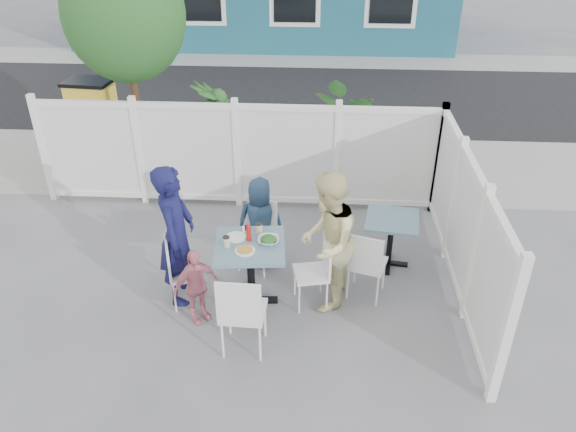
# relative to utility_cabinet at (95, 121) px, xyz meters

# --- Properties ---
(ground) EXTENTS (80.00, 80.00, 0.00)m
(ground) POSITION_rel_utility_cabinet_xyz_m (2.63, -4.00, -0.67)
(ground) COLOR slate
(near_sidewalk) EXTENTS (24.00, 2.60, 0.01)m
(near_sidewalk) POSITION_rel_utility_cabinet_xyz_m (2.63, -0.20, -0.66)
(near_sidewalk) COLOR gray
(near_sidewalk) RESTS_ON ground
(street) EXTENTS (24.00, 5.00, 0.01)m
(street) POSITION_rel_utility_cabinet_xyz_m (2.63, 3.50, -0.66)
(street) COLOR black
(street) RESTS_ON ground
(far_sidewalk) EXTENTS (24.00, 1.60, 0.01)m
(far_sidewalk) POSITION_rel_utility_cabinet_xyz_m (2.63, 6.60, -0.66)
(far_sidewalk) COLOR gray
(far_sidewalk) RESTS_ON ground
(fence_back) EXTENTS (5.86, 0.08, 1.60)m
(fence_back) POSITION_rel_utility_cabinet_xyz_m (2.73, -1.60, 0.12)
(fence_back) COLOR white
(fence_back) RESTS_ON ground
(fence_right) EXTENTS (0.08, 3.66, 1.60)m
(fence_right) POSITION_rel_utility_cabinet_xyz_m (5.63, -3.40, 0.12)
(fence_right) COLOR white
(fence_right) RESTS_ON ground
(tree) EXTENTS (1.80, 1.62, 3.59)m
(tree) POSITION_rel_utility_cabinet_xyz_m (1.03, -0.70, 1.93)
(tree) COLOR #382316
(tree) RESTS_ON ground
(utility_cabinet) EXTENTS (0.76, 0.58, 1.33)m
(utility_cabinet) POSITION_rel_utility_cabinet_xyz_m (0.00, 0.00, 0.00)
(utility_cabinet) COLOR gold
(utility_cabinet) RESTS_ON ground
(potted_shrub_a) EXTENTS (1.08, 1.08, 1.67)m
(potted_shrub_a) POSITION_rel_utility_cabinet_xyz_m (2.32, -0.90, 0.17)
(potted_shrub_a) COLOR #1E5121
(potted_shrub_a) RESTS_ON ground
(potted_shrub_b) EXTENTS (1.86, 1.93, 1.65)m
(potted_shrub_b) POSITION_rel_utility_cabinet_xyz_m (4.62, -1.00, 0.16)
(potted_shrub_b) COLOR #1E5121
(potted_shrub_b) RESTS_ON ground
(main_table) EXTENTS (0.84, 0.84, 0.81)m
(main_table) POSITION_rel_utility_cabinet_xyz_m (3.19, -3.90, -0.04)
(main_table) COLOR #41597A
(main_table) RESTS_ON ground
(spare_table) EXTENTS (0.73, 0.73, 0.68)m
(spare_table) POSITION_rel_utility_cabinet_xyz_m (4.85, -3.03, -0.14)
(spare_table) COLOR #41597A
(spare_table) RESTS_ON ground
(chair_left) EXTENTS (0.47, 0.48, 0.85)m
(chair_left) POSITION_rel_utility_cabinet_xyz_m (2.37, -3.95, -0.17)
(chair_left) COLOR white
(chair_left) RESTS_ON ground
(chair_right) EXTENTS (0.45, 0.46, 0.86)m
(chair_right) POSITION_rel_utility_cabinet_xyz_m (3.95, -3.85, -0.16)
(chair_right) COLOR white
(chair_right) RESTS_ON ground
(chair_back) EXTENTS (0.52, 0.51, 0.90)m
(chair_back) POSITION_rel_utility_cabinet_xyz_m (3.20, -3.13, -0.14)
(chair_back) COLOR white
(chair_back) RESTS_ON ground
(chair_near) EXTENTS (0.47, 0.45, 0.99)m
(chair_near) POSITION_rel_utility_cabinet_xyz_m (3.20, -4.73, -0.09)
(chair_near) COLOR white
(chair_near) RESTS_ON ground
(chair_spare) EXTENTS (0.51, 0.50, 0.91)m
(chair_spare) POSITION_rel_utility_cabinet_xyz_m (4.50, -3.74, -0.14)
(chair_spare) COLOR white
(chair_spare) RESTS_ON ground
(man) EXTENTS (0.41, 0.62, 1.70)m
(man) POSITION_rel_utility_cabinet_xyz_m (2.36, -3.83, 0.18)
(man) COLOR #131442
(man) RESTS_ON ground
(woman) EXTENTS (0.74, 0.89, 1.66)m
(woman) POSITION_rel_utility_cabinet_xyz_m (4.04, -3.84, 0.16)
(woman) COLOR #DDCB52
(woman) RESTS_ON ground
(boy) EXTENTS (0.58, 0.38, 1.19)m
(boy) POSITION_rel_utility_cabinet_xyz_m (3.22, -3.07, -0.07)
(boy) COLOR navy
(boy) RESTS_ON ground
(toddler) EXTENTS (0.55, 0.53, 0.92)m
(toddler) POSITION_rel_utility_cabinet_xyz_m (2.62, -4.23, -0.21)
(toddler) COLOR pink
(toddler) RESTS_ON ground
(plate_main) EXTENTS (0.23, 0.23, 0.01)m
(plate_main) POSITION_rel_utility_cabinet_xyz_m (3.15, -4.04, 0.15)
(plate_main) COLOR white
(plate_main) RESTS_ON main_table
(plate_side) EXTENTS (0.23, 0.23, 0.02)m
(plate_side) POSITION_rel_utility_cabinet_xyz_m (3.01, -3.78, 0.15)
(plate_side) COLOR white
(plate_side) RESTS_ON main_table
(salad_bowl) EXTENTS (0.24, 0.24, 0.06)m
(salad_bowl) POSITION_rel_utility_cabinet_xyz_m (3.39, -3.86, 0.17)
(salad_bowl) COLOR white
(salad_bowl) RESTS_ON main_table
(coffee_cup_a) EXTENTS (0.07, 0.07, 0.11)m
(coffee_cup_a) POSITION_rel_utility_cabinet_xyz_m (2.94, -3.95, 0.20)
(coffee_cup_a) COLOR beige
(coffee_cup_a) RESTS_ON main_table
(coffee_cup_b) EXTENTS (0.08, 0.08, 0.11)m
(coffee_cup_b) POSITION_rel_utility_cabinet_xyz_m (3.27, -3.66, 0.20)
(coffee_cup_b) COLOR beige
(coffee_cup_b) RESTS_ON main_table
(ketchup_bottle) EXTENTS (0.06, 0.06, 0.18)m
(ketchup_bottle) POSITION_rel_utility_cabinet_xyz_m (3.17, -3.82, 0.23)
(ketchup_bottle) COLOR #B21910
(ketchup_bottle) RESTS_ON main_table
(salt_shaker) EXTENTS (0.03, 0.03, 0.07)m
(salt_shaker) POSITION_rel_utility_cabinet_xyz_m (3.09, -3.65, 0.18)
(salt_shaker) COLOR white
(salt_shaker) RESTS_ON main_table
(pepper_shaker) EXTENTS (0.03, 0.03, 0.06)m
(pepper_shaker) POSITION_rel_utility_cabinet_xyz_m (3.11, -3.62, 0.18)
(pepper_shaker) COLOR black
(pepper_shaker) RESTS_ON main_table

